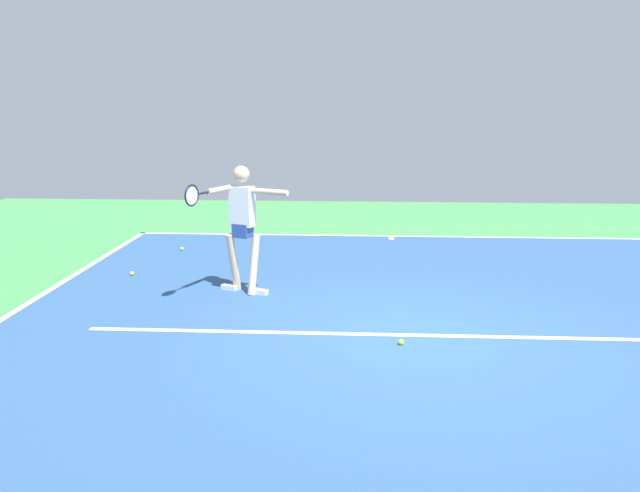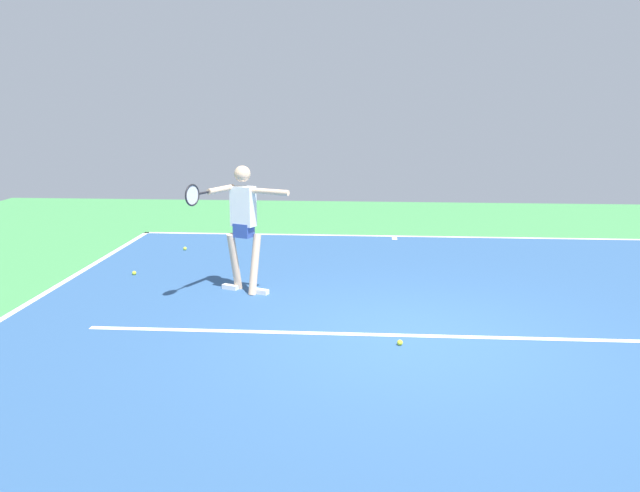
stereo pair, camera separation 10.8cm
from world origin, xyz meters
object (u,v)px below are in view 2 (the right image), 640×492
(tennis_ball_far_corner, at_px, (134,273))
(tennis_player, at_px, (242,219))
(tennis_ball_near_service_line, at_px, (400,343))
(tennis_ball_centre_court, at_px, (185,249))

(tennis_ball_far_corner, bearing_deg, tennis_player, 156.63)
(tennis_player, distance_m, tennis_ball_near_service_line, 3.13)
(tennis_ball_near_service_line, bearing_deg, tennis_player, -42.57)
(tennis_player, relative_size, tennis_ball_far_corner, 28.08)
(tennis_player, height_order, tennis_ball_centre_court, tennis_player)
(tennis_ball_centre_court, xyz_separation_m, tennis_ball_near_service_line, (-3.78, 4.65, 0.00))
(tennis_ball_centre_court, height_order, tennis_ball_far_corner, same)
(tennis_ball_far_corner, bearing_deg, tennis_ball_centre_court, -100.28)
(tennis_ball_centre_court, bearing_deg, tennis_ball_far_corner, 79.72)
(tennis_ball_near_service_line, height_order, tennis_ball_far_corner, same)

